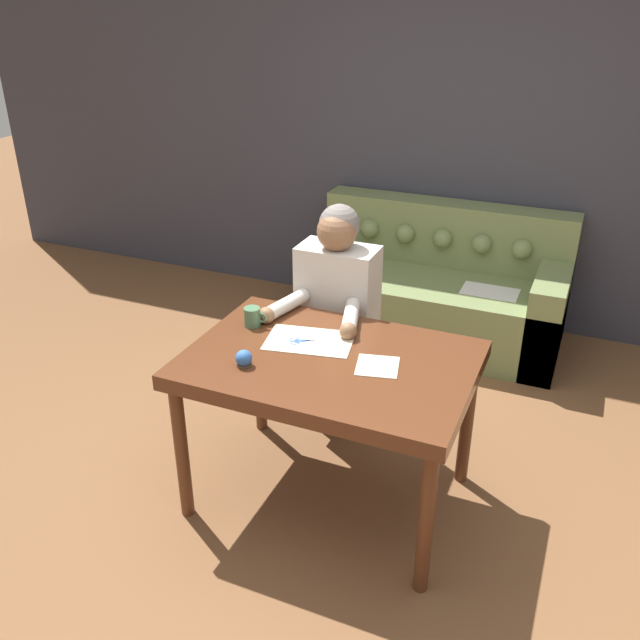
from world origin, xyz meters
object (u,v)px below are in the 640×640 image
(couch, at_px, (435,291))
(scissors, at_px, (304,341))
(person, at_px, (336,321))
(pin_cushion, at_px, (244,359))
(mug, at_px, (253,317))
(dining_table, at_px, (330,373))

(couch, relative_size, scissors, 8.58)
(person, distance_m, scissors, 0.51)
(person, bearing_deg, couch, 80.16)
(scissors, relative_size, pin_cushion, 2.75)
(couch, xyz_separation_m, scissors, (-0.18, -1.74, 0.44))
(pin_cushion, bearing_deg, couch, 81.15)
(scissors, height_order, mug, mug)
(person, distance_m, pin_cushion, 0.80)
(person, xyz_separation_m, mug, (-0.24, -0.44, 0.17))
(mug, height_order, pin_cushion, mug)
(couch, xyz_separation_m, mug, (-0.46, -1.69, 0.48))
(scissors, relative_size, mug, 1.74)
(couch, xyz_separation_m, person, (-0.22, -1.25, 0.31))
(couch, xyz_separation_m, pin_cushion, (-0.32, -2.03, 0.47))
(scissors, distance_m, pin_cushion, 0.33)
(couch, distance_m, person, 1.30)
(pin_cushion, bearing_deg, mug, 112.67)
(couch, relative_size, pin_cushion, 23.62)
(person, bearing_deg, pin_cushion, -97.26)
(person, bearing_deg, scissors, -85.22)
(couch, distance_m, pin_cushion, 2.10)
(dining_table, bearing_deg, scissors, 151.65)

